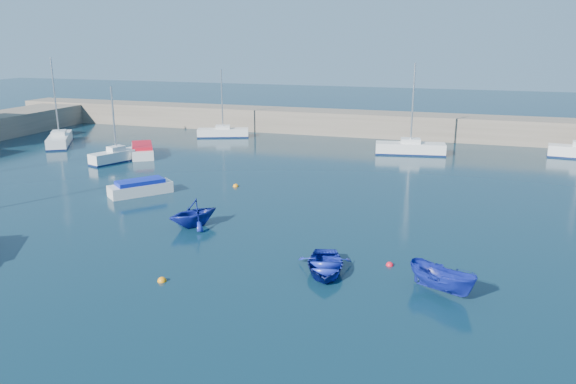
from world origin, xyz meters
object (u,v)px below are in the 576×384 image
(dinghy_left, at_px, (193,213))
(dinghy_right, at_px, (442,280))
(motorboat_2, at_px, (142,150))
(sailboat_3, at_px, (117,156))
(sailboat_5, at_px, (223,132))
(motorboat_1, at_px, (140,187))
(sailboat_4, at_px, (60,139))
(dinghy_center, at_px, (325,265))
(sailboat_6, at_px, (410,148))

(dinghy_left, distance_m, dinghy_right, 15.43)
(dinghy_right, bearing_deg, motorboat_2, 83.47)
(sailboat_3, distance_m, sailboat_5, 15.44)
(dinghy_right, bearing_deg, sailboat_5, 68.16)
(motorboat_2, distance_m, dinghy_right, 36.37)
(motorboat_2, distance_m, dinghy_left, 22.37)
(sailboat_3, xyz_separation_m, motorboat_1, (7.96, -8.80, -0.07))
(sailboat_5, bearing_deg, sailboat_4, 102.85)
(dinghy_right, bearing_deg, sailboat_3, 88.32)
(sailboat_3, relative_size, dinghy_center, 1.82)
(motorboat_2, xyz_separation_m, dinghy_center, (23.40, -21.54, -0.14))
(sailboat_4, relative_size, motorboat_1, 2.04)
(sailboat_6, bearing_deg, sailboat_3, 106.01)
(motorboat_2, bearing_deg, sailboat_6, -13.98)
(sailboat_3, distance_m, motorboat_2, 3.31)
(motorboat_2, height_order, dinghy_left, dinghy_left)
(sailboat_4, bearing_deg, motorboat_1, -70.46)
(sailboat_5, bearing_deg, dinghy_left, 179.84)
(dinghy_center, bearing_deg, motorboat_1, 135.97)
(sailboat_4, xyz_separation_m, dinghy_right, (40.08, -24.18, 0.05))
(sailboat_5, bearing_deg, dinghy_right, -163.83)
(motorboat_2, bearing_deg, sailboat_5, 41.83)
(sailboat_3, bearing_deg, motorboat_2, 99.88)
(sailboat_4, distance_m, dinghy_left, 31.95)
(dinghy_left, relative_size, dinghy_right, 0.95)
(sailboat_3, distance_m, dinghy_left, 20.42)
(sailboat_5, bearing_deg, motorboat_2, 143.91)
(sailboat_4, bearing_deg, sailboat_5, 0.80)
(sailboat_4, distance_m, motorboat_1, 23.31)
(motorboat_1, bearing_deg, dinghy_left, 1.95)
(sailboat_4, height_order, dinghy_right, sailboat_4)
(sailboat_6, height_order, dinghy_left, sailboat_6)
(sailboat_5, height_order, dinghy_left, sailboat_5)
(motorboat_2, height_order, dinghy_right, dinghy_right)
(sailboat_3, height_order, dinghy_left, sailboat_3)
(dinghy_left, bearing_deg, motorboat_1, 175.49)
(motorboat_1, bearing_deg, sailboat_3, 171.22)
(motorboat_2, distance_m, dinghy_center, 31.81)
(sailboat_5, xyz_separation_m, dinghy_left, (11.09, -28.99, 0.29))
(dinghy_center, relative_size, dinghy_left, 1.18)
(sailboat_6, distance_m, motorboat_2, 25.75)
(sailboat_5, distance_m, motorboat_1, 24.15)
(dinghy_center, bearing_deg, sailboat_4, 132.24)
(sailboat_4, relative_size, sailboat_5, 1.20)
(dinghy_center, distance_m, dinghy_right, 5.51)
(motorboat_1, relative_size, dinghy_right, 1.32)
(motorboat_1, height_order, dinghy_center, motorboat_1)
(sailboat_5, relative_size, dinghy_left, 2.38)
(sailboat_3, bearing_deg, sailboat_5, 96.63)
(sailboat_6, relative_size, motorboat_1, 1.97)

